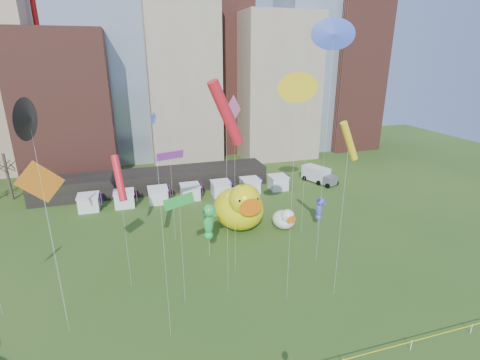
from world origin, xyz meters
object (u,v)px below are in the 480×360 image
object	(u,v)px
small_duck	(284,219)
seahorse_green	(209,219)
seahorse_purple	(320,207)
big_duck	(240,206)
box_truck	(318,175)

from	to	relation	value
small_duck	seahorse_green	size ratio (longest dim) A/B	0.63
small_duck	seahorse_purple	size ratio (longest dim) A/B	0.94
big_duck	seahorse_purple	distance (m)	10.40
seahorse_purple	box_truck	size ratio (longest dim) A/B	0.63
seahorse_green	seahorse_purple	xyz separation A→B (m)	(15.38, 2.98, -1.72)
small_duck	box_truck	bearing A→B (deg)	44.18
small_duck	seahorse_purple	bearing A→B (deg)	-18.19
big_duck	seahorse_green	xyz separation A→B (m)	(-5.37, -5.80, 1.56)
seahorse_green	box_truck	distance (m)	31.05
seahorse_green	box_truck	size ratio (longest dim) A/B	0.95
big_duck	seahorse_purple	bearing A→B (deg)	-16.98
seahorse_purple	small_duck	bearing A→B (deg)	153.08
big_duck	small_duck	distance (m)	6.07
big_duck	box_truck	size ratio (longest dim) A/B	1.30
seahorse_green	small_duck	bearing A→B (deg)	-2.28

